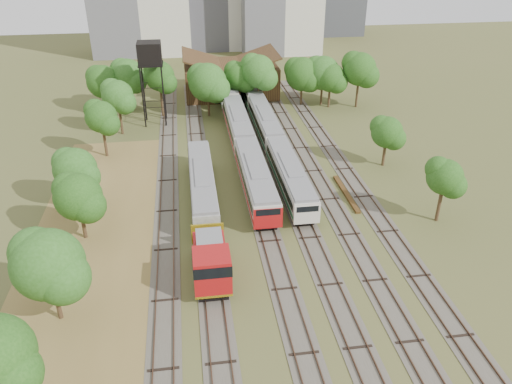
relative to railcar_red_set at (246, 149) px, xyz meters
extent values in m
plane|color=#475123|center=(2.00, -28.83, -1.90)|extent=(240.00, 240.00, 0.00)
cube|color=brown|center=(-16.00, -20.83, -1.88)|extent=(14.00, 60.00, 0.04)
cube|color=#4C473D|center=(-10.00, -3.83, -1.87)|extent=(2.60, 80.00, 0.06)
cube|color=#472D1E|center=(-10.72, -3.83, -1.78)|extent=(0.08, 80.00, 0.14)
cube|color=#472D1E|center=(-9.28, -3.83, -1.78)|extent=(0.08, 80.00, 0.14)
cube|color=#4C473D|center=(-6.00, -3.83, -1.87)|extent=(2.60, 80.00, 0.06)
cube|color=#472D1E|center=(-6.72, -3.83, -1.78)|extent=(0.08, 80.00, 0.14)
cube|color=#472D1E|center=(-5.28, -3.83, -1.78)|extent=(0.08, 80.00, 0.14)
cube|color=#4C473D|center=(0.00, -3.83, -1.87)|extent=(2.60, 80.00, 0.06)
cube|color=#472D1E|center=(-0.72, -3.83, -1.78)|extent=(0.08, 80.00, 0.14)
cube|color=#472D1E|center=(0.72, -3.83, -1.78)|extent=(0.08, 80.00, 0.14)
cube|color=#4C473D|center=(4.00, -3.83, -1.87)|extent=(2.60, 80.00, 0.06)
cube|color=#472D1E|center=(3.28, -3.83, -1.78)|extent=(0.08, 80.00, 0.14)
cube|color=#472D1E|center=(4.72, -3.83, -1.78)|extent=(0.08, 80.00, 0.14)
cube|color=#4C473D|center=(8.00, -3.83, -1.87)|extent=(2.60, 80.00, 0.06)
cube|color=#472D1E|center=(7.28, -3.83, -1.78)|extent=(0.08, 80.00, 0.14)
cube|color=#472D1E|center=(8.72, -3.83, -1.78)|extent=(0.08, 80.00, 0.14)
cube|color=#4C473D|center=(12.00, -3.83, -1.87)|extent=(2.60, 80.00, 0.06)
cube|color=#472D1E|center=(11.28, -3.83, -1.78)|extent=(0.08, 80.00, 0.14)
cube|color=#472D1E|center=(12.72, -3.83, -1.78)|extent=(0.08, 80.00, 0.14)
cube|color=black|center=(0.00, -8.69, -1.51)|extent=(2.16, 15.64, 0.79)
cube|color=beige|center=(0.00, -8.69, 0.11)|extent=(2.85, 17.00, 2.46)
cube|color=black|center=(0.00, -8.69, 0.41)|extent=(2.91, 15.64, 0.84)
cube|color=slate|center=(0.00, -8.69, 1.52)|extent=(2.62, 16.66, 0.35)
cube|color=maroon|center=(0.00, -8.69, -0.58)|extent=(2.91, 16.66, 0.44)
cube|color=maroon|center=(0.00, -17.14, -0.01)|extent=(2.89, 0.25, 2.21)
cube|color=black|center=(0.00, 8.81, -1.51)|extent=(2.16, 15.64, 0.79)
cube|color=beige|center=(0.00, 8.81, 0.11)|extent=(2.85, 17.00, 2.46)
cube|color=black|center=(0.00, 8.81, 0.41)|extent=(2.91, 15.64, 0.84)
cube|color=slate|center=(0.00, 8.81, 1.52)|extent=(2.62, 16.66, 0.35)
cube|color=maroon|center=(0.00, 8.81, -0.58)|extent=(2.91, 16.66, 0.44)
cube|color=black|center=(4.00, -8.33, -1.54)|extent=(2.01, 15.64, 0.73)
cube|color=beige|center=(4.00, -8.33, -0.03)|extent=(2.64, 17.00, 2.28)
cube|color=black|center=(4.00, -8.33, 0.24)|extent=(2.70, 15.64, 0.77)
cube|color=slate|center=(4.00, -8.33, 1.27)|extent=(2.43, 16.66, 0.33)
cube|color=#175D36|center=(4.00, -8.33, -0.67)|extent=(2.70, 16.66, 0.41)
cube|color=beige|center=(4.00, -16.78, -0.15)|extent=(2.68, 0.25, 2.05)
cube|color=black|center=(4.00, 9.17, -1.54)|extent=(2.01, 15.64, 0.73)
cube|color=beige|center=(4.00, 9.17, -0.03)|extent=(2.64, 17.00, 2.28)
cube|color=black|center=(4.00, 9.17, 0.24)|extent=(2.70, 15.64, 0.77)
cube|color=slate|center=(4.00, 9.17, 1.27)|extent=(2.43, 16.66, 0.33)
cube|color=#175D36|center=(4.00, 9.17, -0.67)|extent=(2.70, 16.66, 0.41)
cube|color=black|center=(4.00, 26.67, -1.54)|extent=(2.01, 15.64, 0.73)
cube|color=beige|center=(4.00, 26.67, -0.03)|extent=(2.64, 17.00, 2.28)
cube|color=black|center=(4.00, 26.67, 0.24)|extent=(2.70, 15.64, 0.77)
cube|color=slate|center=(4.00, 26.67, 1.27)|extent=(2.43, 16.66, 0.33)
cube|color=#175D36|center=(4.00, 26.67, -0.67)|extent=(2.70, 16.66, 0.41)
cube|color=black|center=(0.00, 27.31, -1.52)|extent=(2.13, 14.72, 0.78)
cube|color=beige|center=(0.00, 27.31, 0.09)|extent=(2.81, 16.00, 2.43)
cube|color=black|center=(0.00, 27.31, 0.38)|extent=(2.87, 14.72, 0.82)
cube|color=slate|center=(0.00, 27.31, 1.47)|extent=(2.59, 15.68, 0.35)
cube|color=#175D36|center=(0.00, 27.31, -0.59)|extent=(2.87, 15.68, 0.44)
cube|color=beige|center=(0.00, 19.36, -0.04)|extent=(2.85, 0.25, 2.18)
cube|color=black|center=(-6.00, -22.76, -1.40)|extent=(2.46, 7.20, 1.01)
cube|color=maroon|center=(-6.00, -21.96, -0.06)|extent=(2.80, 4.40, 1.68)
cube|color=maroon|center=(-6.00, -25.36, 0.61)|extent=(3.02, 2.91, 3.02)
cube|color=black|center=(-6.00, -25.36, 1.34)|extent=(3.08, 2.96, 1.01)
cube|color=gold|center=(-6.00, -26.71, -0.11)|extent=(3.02, 0.20, 2.01)
cube|color=gold|center=(-6.00, -18.81, -0.11)|extent=(3.02, 0.20, 2.01)
cube|color=slate|center=(-6.00, -22.76, 1.79)|extent=(2.24, 3.60, 0.22)
cube|color=black|center=(-6.00, -8.76, -1.54)|extent=(1.98, 16.56, 0.72)
cube|color=gray|center=(-6.00, -8.76, -0.05)|extent=(2.62, 18.00, 2.25)
cube|color=black|center=(-6.00, -8.76, 0.22)|extent=(2.68, 16.56, 0.77)
cube|color=slate|center=(-6.00, -8.76, 1.23)|extent=(2.41, 17.64, 0.32)
cylinder|color=black|center=(-13.39, 14.79, 2.60)|extent=(0.23, 0.23, 9.01)
cylinder|color=black|center=(-10.35, 14.79, 2.60)|extent=(0.23, 0.23, 9.01)
cylinder|color=black|center=(-13.39, 17.83, 2.60)|extent=(0.23, 0.23, 9.01)
cylinder|color=black|center=(-10.35, 17.83, 2.60)|extent=(0.23, 0.23, 9.01)
cube|color=black|center=(-11.87, 16.31, 7.21)|extent=(3.55, 3.55, 0.20)
cube|color=black|center=(-11.87, 16.31, 8.83)|extent=(3.38, 3.38, 3.04)
cube|color=#513517|center=(10.20, -10.30, -1.76)|extent=(0.54, 8.63, 0.28)
cube|color=#362113|center=(1.00, 29.17, 0.85)|extent=(16.00, 11.00, 5.50)
cube|color=#362113|center=(-3.00, 29.17, 4.20)|extent=(8.45, 11.55, 2.96)
cube|color=#362113|center=(5.00, 29.17, 4.20)|extent=(8.45, 11.55, 2.96)
cube|color=black|center=(1.00, 23.72, 0.30)|extent=(6.40, 0.15, 4.12)
cylinder|color=#382616|center=(-18.04, -26.49, 0.13)|extent=(0.36, 0.36, 4.07)
sphere|color=#1D4A13|center=(-18.04, -26.49, 3.27)|extent=(5.41, 5.41, 5.41)
cylinder|color=#382616|center=(-17.84, -15.07, -0.10)|extent=(0.36, 0.36, 3.61)
sphere|color=#1D4A13|center=(-17.84, -15.07, 2.69)|extent=(4.56, 4.56, 4.56)
cylinder|color=#382616|center=(-19.22, -8.50, -0.17)|extent=(0.36, 0.36, 3.47)
sphere|color=#1D4A13|center=(-19.22, -8.50, 2.51)|extent=(4.59, 4.59, 4.59)
cylinder|color=#382616|center=(-18.00, 4.64, 0.24)|extent=(0.36, 0.36, 4.29)
sphere|color=#1D4A13|center=(-18.00, 4.64, 3.56)|extent=(4.09, 4.09, 4.09)
cylinder|color=#382616|center=(-16.66, 12.46, 0.34)|extent=(0.36, 0.36, 4.49)
sphere|color=#1D4A13|center=(-16.66, 12.46, 3.81)|extent=(4.49, 4.49, 4.49)
cylinder|color=#382616|center=(-19.98, 22.83, 0.04)|extent=(0.36, 0.36, 3.88)
sphere|color=#1D4A13|center=(-19.98, 22.83, 3.04)|extent=(5.23, 5.23, 5.23)
cylinder|color=#382616|center=(-16.18, 23.88, 0.27)|extent=(0.36, 0.36, 4.35)
sphere|color=#1D4A13|center=(-16.18, 23.88, 3.63)|extent=(5.31, 5.31, 5.31)
cylinder|color=#382616|center=(-10.89, 19.19, 0.65)|extent=(0.36, 0.36, 5.10)
sphere|color=#1D4A13|center=(-10.89, 19.19, 4.59)|extent=(4.61, 4.61, 4.61)
cylinder|color=#382616|center=(-3.59, 18.42, 0.22)|extent=(0.36, 0.36, 4.24)
sphere|color=#1D4A13|center=(-3.59, 18.42, 3.49)|extent=(5.99, 5.99, 5.99)
cylinder|color=#382616|center=(1.70, 21.06, 0.23)|extent=(0.36, 0.36, 4.28)
sphere|color=#1D4A13|center=(1.70, 21.06, 3.54)|extent=(4.64, 4.64, 4.64)
cylinder|color=#382616|center=(4.57, 19.51, 0.66)|extent=(0.36, 0.36, 5.12)
sphere|color=#1D4A13|center=(4.57, 19.51, 4.62)|extent=(5.24, 5.24, 5.24)
cylinder|color=#382616|center=(12.22, 21.67, 0.14)|extent=(0.36, 0.36, 4.09)
sphere|color=#1D4A13|center=(12.22, 21.67, 3.31)|extent=(5.55, 5.55, 5.55)
cylinder|color=#382616|center=(15.58, 21.14, 0.22)|extent=(0.36, 0.36, 4.25)
sphere|color=#1D4A13|center=(15.58, 21.14, 3.50)|extent=(5.59, 5.59, 5.59)
cylinder|color=#382616|center=(21.11, 19.14, 0.60)|extent=(0.36, 0.36, 5.01)
sphere|color=#1D4A13|center=(21.11, 19.14, 4.48)|extent=(5.37, 5.37, 5.37)
cylinder|color=#382616|center=(17.82, -17.04, 0.09)|extent=(0.36, 0.36, 3.98)
sphere|color=#1D4A13|center=(17.82, -17.04, 3.17)|extent=(3.64, 3.64, 3.64)
cylinder|color=#382616|center=(17.20, -3.40, -0.14)|extent=(0.36, 0.36, 3.54)
sphere|color=#1D4A13|center=(17.20, -3.40, 2.60)|extent=(3.92, 3.92, 3.92)
cylinder|color=#382616|center=(16.54, 19.77, 0.06)|extent=(0.36, 0.36, 3.92)
sphere|color=#1D4A13|center=(16.54, 19.77, 3.09)|extent=(4.69, 4.69, 4.69)
camera|label=1|loc=(-7.19, -58.10, 25.47)|focal=35.00mm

